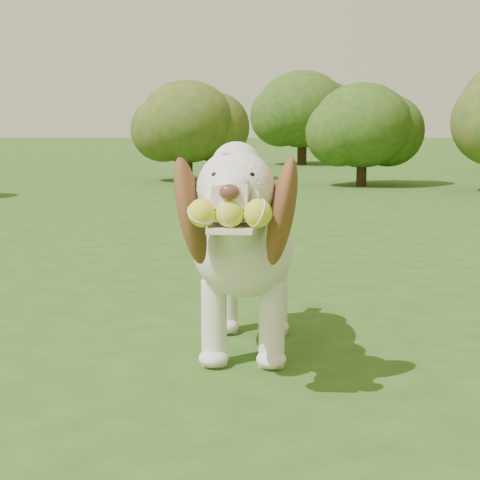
{
  "coord_description": "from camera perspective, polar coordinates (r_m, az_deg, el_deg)",
  "views": [
    {
      "loc": [
        0.11,
        -3.49,
        0.96
      ],
      "look_at": [
        0.04,
        -0.55,
        0.52
      ],
      "focal_mm": 60.0,
      "sensor_mm": 36.0,
      "label": 1
    }
  ],
  "objects": [
    {
      "name": "ground",
      "position": [
        3.62,
        -0.44,
        -6.9
      ],
      "size": [
        80.0,
        80.0,
        0.0
      ],
      "primitive_type": "plane",
      "color": "#254E16",
      "rests_on": "ground"
    },
    {
      "name": "shrub_b",
      "position": [
        12.8,
        -3.77,
        8.38
      ],
      "size": [
        1.52,
        1.52,
        1.58
      ],
      "color": "#382314",
      "rests_on": "ground"
    },
    {
      "name": "shrub_i",
      "position": [
        17.48,
        4.46,
        9.25
      ],
      "size": [
        1.94,
        1.94,
        2.01
      ],
      "color": "#382314",
      "rests_on": "ground"
    },
    {
      "name": "shrub_c",
      "position": [
        11.9,
        8.71,
        8.06
      ],
      "size": [
        1.45,
        1.45,
        1.5
      ],
      "color": "#382314",
      "rests_on": "ground"
    },
    {
      "name": "dog",
      "position": [
        3.25,
        0.39,
        -0.14
      ],
      "size": [
        0.49,
        1.37,
        0.89
      ],
      "rotation": [
        0.0,
        0.0,
        -0.06
      ],
      "color": "silver",
      "rests_on": "ground"
    }
  ]
}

